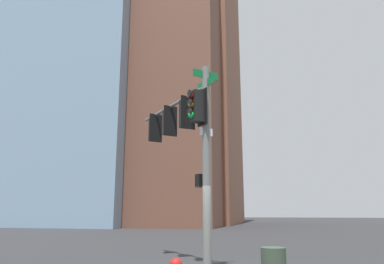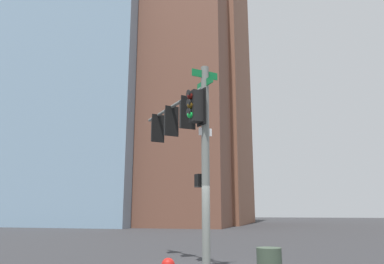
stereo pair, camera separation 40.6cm
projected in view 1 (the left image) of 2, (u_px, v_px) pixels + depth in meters
name	position (u px, v px, depth m)	size (l,w,h in m)	color
signal_pole_assembly	(184.00, 132.00, 12.48)	(4.18, 3.74, 6.30)	slate
building_brick_nearside	(185.00, 90.00, 57.78)	(18.63, 15.88, 41.16)	brown
building_brick_midblock	(175.00, 94.00, 52.66)	(23.29, 14.94, 36.68)	brown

